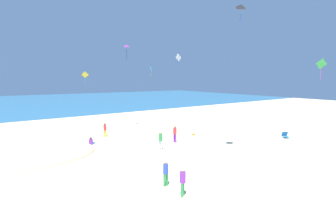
% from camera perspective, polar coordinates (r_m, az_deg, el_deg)
% --- Properties ---
extents(ground_plane, '(120.00, 120.00, 0.00)m').
position_cam_1_polar(ground_plane, '(22.75, -2.59, -5.95)').
color(ground_plane, beige).
extents(ocean_water, '(120.00, 60.00, 0.05)m').
position_cam_1_polar(ocean_water, '(66.93, -24.00, 2.75)').
color(ocean_water, teal).
rests_on(ocean_water, ground_plane).
extents(dune_mound, '(7.54, 5.28, 1.87)m').
position_cam_1_polar(dune_mound, '(18.99, -29.56, -9.92)').
color(dune_mound, beige).
rests_on(dune_mound, ground_plane).
extents(beach_chair_near_camera, '(0.79, 0.80, 0.59)m').
position_cam_1_polar(beach_chair_near_camera, '(24.50, 27.77, -5.27)').
color(beach_chair_near_camera, '#2370B2').
rests_on(beach_chair_near_camera, ground_plane).
extents(person_0, '(0.33, 0.33, 1.50)m').
position_cam_1_polar(person_0, '(20.03, 1.76, -5.36)').
color(person_0, purple).
rests_on(person_0, ground_plane).
extents(person_1, '(0.40, 0.40, 1.53)m').
position_cam_1_polar(person_1, '(17.90, -1.93, -6.95)').
color(person_1, white).
rests_on(person_1, ground_plane).
extents(person_2, '(0.28, 0.28, 1.38)m').
position_cam_1_polar(person_2, '(12.11, -0.59, -14.94)').
color(person_2, green).
rests_on(person_2, ground_plane).
extents(person_3, '(0.63, 0.57, 0.71)m').
position_cam_1_polar(person_3, '(23.02, 6.60, -5.16)').
color(person_3, white).
rests_on(person_3, ground_plane).
extents(person_4, '(0.61, 0.55, 0.68)m').
position_cam_1_polar(person_4, '(20.63, -19.03, -7.16)').
color(person_4, purple).
rests_on(person_4, ground_plane).
extents(person_5, '(0.39, 0.39, 1.42)m').
position_cam_1_polar(person_5, '(11.15, 3.76, -16.96)').
color(person_5, green).
rests_on(person_5, ground_plane).
extents(person_6, '(0.39, 0.39, 1.37)m').
position_cam_1_polar(person_6, '(22.80, -15.79, -4.18)').
color(person_6, yellow).
rests_on(person_6, ground_plane).
extents(kite_white, '(0.39, 1.14, 1.75)m').
position_cam_1_polar(kite_white, '(34.16, 2.63, 13.70)').
color(kite_white, white).
extents(kite_green, '(0.87, 0.62, 1.98)m').
position_cam_1_polar(kite_green, '(25.78, 34.56, 10.00)').
color(kite_green, green).
extents(kite_teal, '(0.46, 0.60, 1.65)m').
position_cam_1_polar(kite_teal, '(37.76, -4.35, 10.85)').
color(kite_teal, '#1EADAD').
extents(kite_purple, '(0.57, 0.46, 1.65)m').
position_cam_1_polar(kite_purple, '(25.68, -10.61, 16.24)').
color(kite_purple, purple).
extents(kite_yellow, '(1.06, 0.35, 1.86)m').
position_cam_1_polar(kite_yellow, '(37.15, -20.42, 8.85)').
color(kite_yellow, yellow).
extents(kite_black, '(0.72, 0.54, 1.31)m').
position_cam_1_polar(kite_black, '(17.06, 18.14, 24.27)').
color(kite_black, black).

